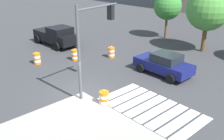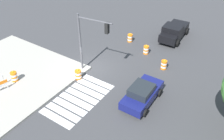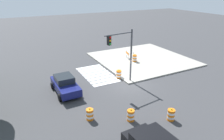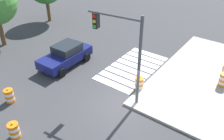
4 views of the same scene
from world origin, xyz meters
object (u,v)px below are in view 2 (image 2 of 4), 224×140
at_px(traffic_barrel_near_corner, 146,50).
at_px(traffic_barrel_median_far, 130,38).
at_px(traffic_barrel_crosswalk_end, 164,65).
at_px(pickup_truck, 174,32).
at_px(traffic_barrel_on_sidewalk, 14,76).
at_px(traffic_barrel_median_near, 78,75).
at_px(traffic_light_pole, 91,35).
at_px(sports_car, 142,94).

relative_size(traffic_barrel_near_corner, traffic_barrel_median_far, 1.00).
height_order(traffic_barrel_near_corner, traffic_barrel_crosswalk_end, same).
distance_m(pickup_truck, traffic_barrel_on_sidewalk, 17.71).
relative_size(traffic_barrel_median_near, traffic_light_pole, 0.19).
bearing_deg(traffic_barrel_near_corner, traffic_barrel_median_near, -22.95).
xyz_separation_m(traffic_barrel_crosswalk_end, traffic_barrel_median_near, (5.77, -5.80, 0.00)).
distance_m(traffic_barrel_near_corner, traffic_barrel_median_far, 3.07).
height_order(traffic_barrel_median_near, traffic_light_pole, traffic_light_pole).
bearing_deg(traffic_barrel_near_corner, sports_car, 24.35).
bearing_deg(traffic_light_pole, traffic_barrel_near_corner, 155.78).
bearing_deg(traffic_barrel_on_sidewalk, traffic_light_pole, 135.74).
relative_size(sports_car, traffic_barrel_median_far, 4.24).
height_order(sports_car, pickup_truck, pickup_truck).
relative_size(traffic_barrel_crosswalk_end, traffic_barrel_median_far, 1.00).
bearing_deg(traffic_barrel_median_near, traffic_barrel_crosswalk_end, 134.85).
bearing_deg(traffic_barrel_near_corner, pickup_truck, 166.05).
distance_m(traffic_barrel_median_far, traffic_light_pole, 7.98).
bearing_deg(sports_car, traffic_barrel_median_far, -144.52).
xyz_separation_m(sports_car, traffic_barrel_near_corner, (-6.83, -3.09, -0.36)).
distance_m(pickup_truck, traffic_barrel_median_far, 5.10).
distance_m(pickup_truck, traffic_barrel_median_near, 12.70).
distance_m(traffic_barrel_on_sidewalk, traffic_light_pole, 7.73).
relative_size(traffic_barrel_near_corner, traffic_light_pole, 0.19).
bearing_deg(traffic_barrel_crosswalk_end, traffic_light_pole, -51.30).
xyz_separation_m(pickup_truck, traffic_barrel_median_far, (3.25, -3.90, -0.52)).
bearing_deg(sports_car, traffic_barrel_median_near, -85.32).
relative_size(traffic_barrel_crosswalk_end, traffic_barrel_on_sidewalk, 1.00).
distance_m(traffic_barrel_median_near, traffic_barrel_on_sidewalk, 5.61).
distance_m(traffic_barrel_crosswalk_end, traffic_barrel_on_sidewalk, 13.77).
bearing_deg(traffic_barrel_median_near, traffic_barrel_median_far, 177.67).
relative_size(pickup_truck, traffic_barrel_median_far, 5.13).
bearing_deg(pickup_truck, sports_car, 9.62).
bearing_deg(sports_car, traffic_light_pole, -100.00).
distance_m(sports_car, traffic_barrel_median_near, 6.23).
bearing_deg(traffic_barrel_median_far, traffic_barrel_near_corner, 63.54).
height_order(sports_car, traffic_barrel_on_sidewalk, sports_car).
bearing_deg(traffic_barrel_crosswalk_end, traffic_barrel_on_sidewalk, -47.73).
height_order(traffic_barrel_on_sidewalk, traffic_light_pole, traffic_light_pole).
bearing_deg(traffic_barrel_median_near, sports_car, 94.68).
xyz_separation_m(sports_car, pickup_truck, (-11.45, -1.94, 0.16)).
height_order(pickup_truck, traffic_light_pole, traffic_light_pole).
relative_size(pickup_truck, traffic_barrel_median_near, 5.13).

